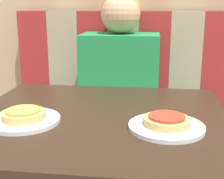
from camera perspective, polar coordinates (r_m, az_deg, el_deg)
The scene contains 8 objects.
booth_seat at distance 1.79m, azimuth 1.38°, elevation -13.82°, with size 1.19×0.46×0.43m.
booth_backrest at distance 1.78m, azimuth 2.10°, elevation 4.13°, with size 1.19×0.09×0.62m.
dining_table at distance 1.01m, azimuth -2.42°, elevation -10.83°, with size 0.80×0.72×0.75m.
person at distance 1.60m, azimuth 1.52°, elevation 3.95°, with size 0.39×0.25×0.73m.
plate_left at distance 0.94m, azimuth -15.78°, elevation -5.43°, with size 0.21×0.21×0.01m.
plate_right at distance 0.87m, azimuth 9.90°, elevation -6.74°, with size 0.21×0.21×0.01m.
pizza_left at distance 0.94m, azimuth -15.86°, elevation -4.37°, with size 0.13×0.13×0.03m.
pizza_right at distance 0.87m, azimuth 9.96°, elevation -5.61°, with size 0.13×0.13×0.03m.
Camera 1 is at (0.16, -0.90, 1.07)m, focal length 50.00 mm.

